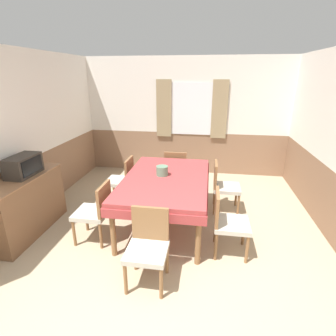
{
  "coord_description": "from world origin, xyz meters",
  "views": [
    {
      "loc": [
        0.53,
        -1.52,
        2.22
      ],
      "look_at": [
        -0.03,
        2.05,
        0.92
      ],
      "focal_mm": 28.0,
      "sensor_mm": 36.0,
      "label": 1
    }
  ],
  "objects_px": {
    "dining_table": "(166,184)",
    "chair_head_near": "(148,244)",
    "vase": "(162,171)",
    "chair_left_near": "(96,210)",
    "chair_right_near": "(227,220)",
    "sideboard": "(25,205)",
    "chair_head_window": "(176,169)",
    "tv": "(23,166)",
    "chair_left_far": "(122,179)",
    "chair_right_far": "(223,185)"
  },
  "relations": [
    {
      "from": "chair_right_far",
      "to": "tv",
      "type": "distance_m",
      "value": 3.07
    },
    {
      "from": "dining_table",
      "to": "chair_left_near",
      "type": "bearing_deg",
      "value": -146.73
    },
    {
      "from": "sideboard",
      "to": "tv",
      "type": "relative_size",
      "value": 2.6
    },
    {
      "from": "chair_left_far",
      "to": "chair_right_near",
      "type": "relative_size",
      "value": 1.0
    },
    {
      "from": "tv",
      "to": "vase",
      "type": "distance_m",
      "value": 1.97
    },
    {
      "from": "chair_right_near",
      "to": "tv",
      "type": "bearing_deg",
      "value": -92.55
    },
    {
      "from": "chair_left_far",
      "to": "tv",
      "type": "relative_size",
      "value": 1.65
    },
    {
      "from": "vase",
      "to": "chair_head_window",
      "type": "bearing_deg",
      "value": 86.41
    },
    {
      "from": "chair_head_near",
      "to": "tv",
      "type": "distance_m",
      "value": 2.17
    },
    {
      "from": "sideboard",
      "to": "vase",
      "type": "distance_m",
      "value": 2.04
    },
    {
      "from": "chair_left_far",
      "to": "chair_right_near",
      "type": "xyz_separation_m",
      "value": [
        1.76,
        -1.15,
        0.0
      ]
    },
    {
      "from": "chair_head_near",
      "to": "dining_table",
      "type": "bearing_deg",
      "value": -90.0
    },
    {
      "from": "chair_right_near",
      "to": "chair_head_window",
      "type": "bearing_deg",
      "value": -153.89
    },
    {
      "from": "sideboard",
      "to": "vase",
      "type": "xyz_separation_m",
      "value": [
        1.89,
        0.64,
        0.4
      ]
    },
    {
      "from": "chair_head_near",
      "to": "chair_left_near",
      "type": "distance_m",
      "value": 1.09
    },
    {
      "from": "dining_table",
      "to": "chair_right_far",
      "type": "relative_size",
      "value": 2.28
    },
    {
      "from": "sideboard",
      "to": "vase",
      "type": "relative_size",
      "value": 7.49
    },
    {
      "from": "chair_left_far",
      "to": "chair_head_near",
      "type": "distance_m",
      "value": 2.0
    },
    {
      "from": "dining_table",
      "to": "chair_right_far",
      "type": "bearing_deg",
      "value": 33.27
    },
    {
      "from": "chair_left_near",
      "to": "tv",
      "type": "xyz_separation_m",
      "value": [
        -1.08,
        0.13,
        0.54
      ]
    },
    {
      "from": "dining_table",
      "to": "chair_head_near",
      "type": "bearing_deg",
      "value": -90.0
    },
    {
      "from": "chair_right_far",
      "to": "sideboard",
      "type": "xyz_separation_m",
      "value": [
        -2.84,
        -1.13,
        -0.02
      ]
    },
    {
      "from": "chair_left_far",
      "to": "tv",
      "type": "height_order",
      "value": "tv"
    },
    {
      "from": "chair_right_far",
      "to": "sideboard",
      "type": "height_order",
      "value": "sideboard"
    },
    {
      "from": "chair_head_window",
      "to": "chair_head_near",
      "type": "xyz_separation_m",
      "value": [
        0.0,
        -2.44,
        0.0
      ]
    },
    {
      "from": "chair_head_near",
      "to": "vase",
      "type": "relative_size",
      "value": 4.75
    },
    {
      "from": "vase",
      "to": "chair_left_near",
      "type": "bearing_deg",
      "value": -140.88
    },
    {
      "from": "chair_right_near",
      "to": "sideboard",
      "type": "relative_size",
      "value": 0.63
    },
    {
      "from": "chair_head_near",
      "to": "chair_right_far",
      "type": "bearing_deg",
      "value": -116.11
    },
    {
      "from": "chair_left_near",
      "to": "chair_head_near",
      "type": "bearing_deg",
      "value": -126.06
    },
    {
      "from": "chair_head_window",
      "to": "tv",
      "type": "relative_size",
      "value": 1.65
    },
    {
      "from": "sideboard",
      "to": "tv",
      "type": "xyz_separation_m",
      "value": [
        0.01,
        0.11,
        0.57
      ]
    },
    {
      "from": "tv",
      "to": "vase",
      "type": "relative_size",
      "value": 2.88
    },
    {
      "from": "vase",
      "to": "chair_right_near",
      "type": "bearing_deg",
      "value": -34.66
    },
    {
      "from": "vase",
      "to": "chair_left_far",
      "type": "bearing_deg",
      "value": 148.43
    },
    {
      "from": "chair_left_far",
      "to": "chair_left_near",
      "type": "height_order",
      "value": "same"
    },
    {
      "from": "chair_right_near",
      "to": "chair_right_far",
      "type": "relative_size",
      "value": 1.0
    },
    {
      "from": "chair_head_window",
      "to": "chair_right_near",
      "type": "height_order",
      "value": "same"
    },
    {
      "from": "chair_right_far",
      "to": "tv",
      "type": "height_order",
      "value": "tv"
    },
    {
      "from": "chair_head_near",
      "to": "vase",
      "type": "distance_m",
      "value": 1.36
    },
    {
      "from": "chair_right_far",
      "to": "chair_left_near",
      "type": "relative_size",
      "value": 1.0
    },
    {
      "from": "sideboard",
      "to": "dining_table",
      "type": "bearing_deg",
      "value": 15.82
    },
    {
      "from": "chair_head_near",
      "to": "chair_right_far",
      "type": "distance_m",
      "value": 2.0
    },
    {
      "from": "tv",
      "to": "sideboard",
      "type": "bearing_deg",
      "value": -93.0
    },
    {
      "from": "chair_left_near",
      "to": "tv",
      "type": "distance_m",
      "value": 1.21
    },
    {
      "from": "chair_left_near",
      "to": "tv",
      "type": "relative_size",
      "value": 1.65
    },
    {
      "from": "chair_head_window",
      "to": "chair_head_near",
      "type": "distance_m",
      "value": 2.44
    },
    {
      "from": "dining_table",
      "to": "chair_left_near",
      "type": "relative_size",
      "value": 2.28
    },
    {
      "from": "dining_table",
      "to": "chair_right_near",
      "type": "distance_m",
      "value": 1.07
    },
    {
      "from": "chair_left_near",
      "to": "vase",
      "type": "xyz_separation_m",
      "value": [
        0.81,
        0.66,
        0.38
      ]
    }
  ]
}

